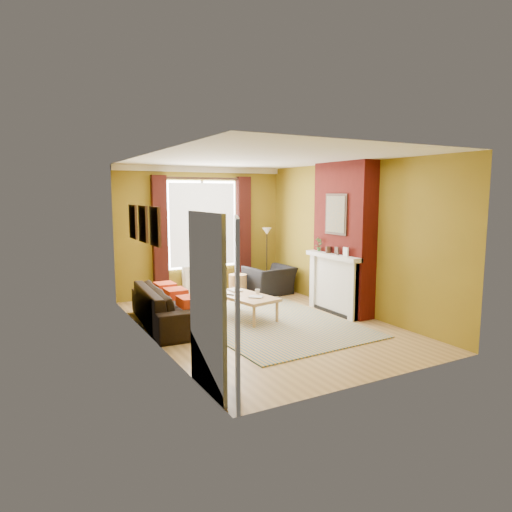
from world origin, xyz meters
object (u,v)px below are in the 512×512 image
at_px(wicker_stool, 238,285).
at_px(coffee_table, 245,298).
at_px(armchair, 270,281).
at_px(floor_lamp, 267,241).
at_px(sofa, 169,306).

bearing_deg(wicker_stool, coffee_table, -112.47).
xyz_separation_m(armchair, wicker_stool, (-0.71, 0.14, -0.07)).
distance_m(wicker_stool, floor_lamp, 1.31).
xyz_separation_m(sofa, floor_lamp, (2.88, 1.66, 0.81)).
distance_m(sofa, coffee_table, 1.33).
distance_m(sofa, armchair, 2.94).
relative_size(armchair, coffee_table, 0.69).
bearing_deg(sofa, wicker_stool, -51.96).
relative_size(sofa, coffee_table, 1.61).
bearing_deg(floor_lamp, armchair, -112.81).
bearing_deg(armchair, sofa, 17.79).
relative_size(wicker_stool, floor_lamp, 0.35).
bearing_deg(floor_lamp, sofa, -150.06).
height_order(sofa, coffee_table, sofa).
xyz_separation_m(armchair, floor_lamp, (0.19, 0.46, 0.83)).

